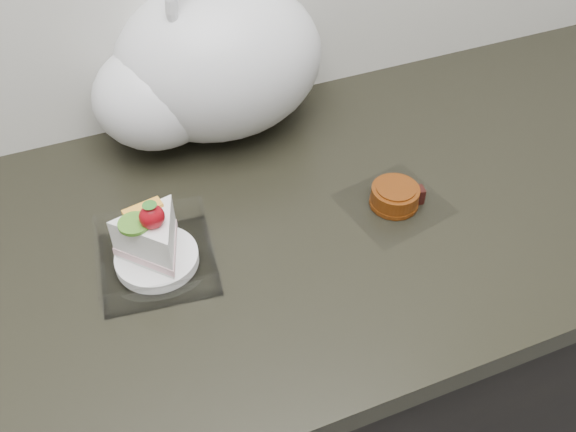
{
  "coord_description": "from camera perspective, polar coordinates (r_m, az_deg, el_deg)",
  "views": [
    {
      "loc": [
        -0.11,
        1.07,
        1.57
      ],
      "look_at": [
        0.13,
        1.66,
        0.94
      ],
      "focal_mm": 40.0,
      "sensor_mm": 36.0,
      "label": 1
    }
  ],
  "objects": [
    {
      "name": "counter",
      "position": [
        1.29,
        -6.04,
        -16.19
      ],
      "size": [
        2.04,
        0.64,
        0.9
      ],
      "color": "black",
      "rests_on": "ground"
    },
    {
      "name": "mooncake_wrap",
      "position": [
        0.97,
        9.52,
        1.63
      ],
      "size": [
        0.17,
        0.16,
        0.03
      ],
      "rotation": [
        0.0,
        0.0,
        0.36
      ],
      "color": "white",
      "rests_on": "counter"
    },
    {
      "name": "cake_tray",
      "position": [
        0.88,
        -11.76,
        -2.84
      ],
      "size": [
        0.17,
        0.17,
        0.12
      ],
      "rotation": [
        0.0,
        0.0,
        -0.12
      ],
      "color": "white",
      "rests_on": "counter"
    },
    {
      "name": "plastic_bag",
      "position": [
        1.05,
        -7.21,
        13.04
      ],
      "size": [
        0.44,
        0.36,
        0.31
      ],
      "rotation": [
        0.0,
        0.0,
        0.35
      ],
      "color": "silver",
      "rests_on": "counter"
    }
  ]
}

